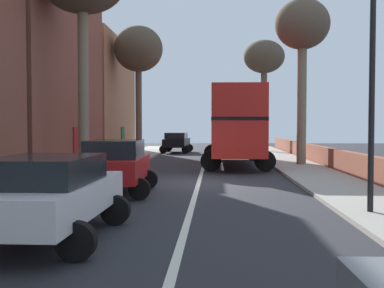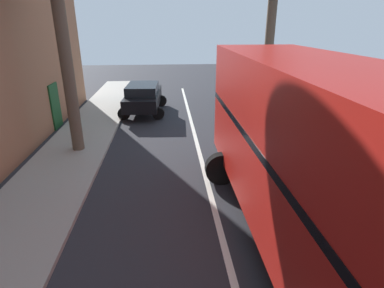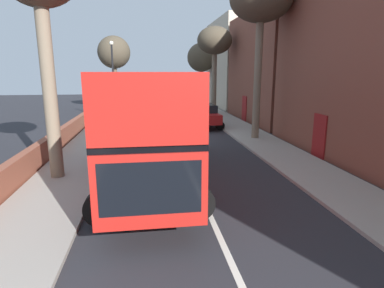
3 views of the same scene
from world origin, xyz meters
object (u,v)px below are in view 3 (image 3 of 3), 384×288
at_px(street_tree_left_0, 261,1).
at_px(street_tree_left_2, 201,58).
at_px(parked_car_grey_right_0, 140,100).
at_px(street_tree_left_4, 215,43).
at_px(double_decker_bus, 148,119).
at_px(litter_bin_right, 104,114).
at_px(parked_car_white_left_3, 193,107).
at_px(street_tree_right_5, 114,53).
at_px(parked_car_red_left_1, 204,115).
at_px(lamppost_right, 113,75).

height_order(street_tree_left_0, street_tree_left_2, street_tree_left_0).
height_order(parked_car_grey_right_0, street_tree_left_4, street_tree_left_4).
relative_size(double_decker_bus, street_tree_left_2, 1.41).
xyz_separation_m(street_tree_left_4, litter_bin_right, (9.92, 2.78, -6.05)).
xyz_separation_m(double_decker_bus, street_tree_left_4, (-6.32, -18.00, 4.36)).
bearing_deg(parked_car_white_left_3, street_tree_right_5, -38.96).
bearing_deg(street_tree_left_2, parked_car_white_left_3, 76.51).
bearing_deg(street_tree_left_4, parked_car_red_left_1, 72.32).
bearing_deg(street_tree_right_5, street_tree_left_4, 150.66).
bearing_deg(lamppost_right, parked_car_grey_right_0, -100.51).
distance_m(street_tree_left_0, street_tree_right_5, 19.44).
xyz_separation_m(parked_car_grey_right_0, street_tree_left_4, (-7.12, 6.37, 5.74)).
distance_m(double_decker_bus, street_tree_left_4, 19.57).
bearing_deg(street_tree_left_4, lamppost_right, 20.43).
xyz_separation_m(parked_car_white_left_3, street_tree_left_2, (-2.79, -11.62, 4.88)).
bearing_deg(parked_car_grey_right_0, street_tree_right_5, 22.43).
distance_m(lamppost_right, litter_bin_right, 3.35).
xyz_separation_m(street_tree_right_5, lamppost_right, (-0.63, 8.69, -2.20)).
bearing_deg(double_decker_bus, litter_bin_right, -76.69).
bearing_deg(litter_bin_right, double_decker_bus, 103.31).
bearing_deg(parked_car_white_left_3, street_tree_left_0, 102.32).
bearing_deg(street_tree_left_0, street_tree_left_4, -88.91).
bearing_deg(lamppost_right, litter_bin_right, -28.44).
height_order(parked_car_red_left_1, street_tree_right_5, street_tree_right_5).
distance_m(double_decker_bus, street_tree_left_2, 30.01).
distance_m(street_tree_left_4, street_tree_right_5, 10.98).
bearing_deg(parked_car_white_left_3, street_tree_left_4, -163.12).
bearing_deg(lamppost_right, street_tree_left_2, -123.84).
distance_m(parked_car_white_left_3, street_tree_left_2, 12.91).
distance_m(parked_car_grey_right_0, parked_car_red_left_1, 13.96).
relative_size(parked_car_grey_right_0, street_tree_left_2, 0.52).
xyz_separation_m(street_tree_left_0, street_tree_left_4, (0.21, -11.33, -1.24)).
bearing_deg(parked_car_white_left_3, lamppost_right, 21.50).
bearing_deg(lamppost_right, double_decker_bus, 100.04).
relative_size(parked_car_white_left_3, lamppost_right, 0.71).
bearing_deg(street_tree_left_4, parked_car_grey_right_0, -41.83).
xyz_separation_m(parked_car_red_left_1, street_tree_left_0, (-2.34, 4.67, 6.99)).
distance_m(double_decker_bus, parked_car_white_left_3, 17.92).
height_order(parked_car_red_left_1, street_tree_left_0, street_tree_left_0).
distance_m(street_tree_left_0, litter_bin_right, 15.13).
xyz_separation_m(street_tree_left_2, street_tree_right_5, (10.22, 5.61, 0.20)).
height_order(street_tree_left_2, street_tree_left_4, street_tree_left_4).
distance_m(parked_car_grey_right_0, street_tree_left_0, 20.40).
relative_size(street_tree_left_0, street_tree_left_4, 1.16).
xyz_separation_m(street_tree_left_0, lamppost_right, (9.13, -8.01, -4.15)).
height_order(street_tree_right_5, lamppost_right, street_tree_right_5).
bearing_deg(litter_bin_right, street_tree_left_4, -164.34).
height_order(parked_car_red_left_1, parked_car_white_left_3, parked_car_red_left_1).
xyz_separation_m(lamppost_right, litter_bin_right, (1.00, -0.54, -3.15)).
bearing_deg(double_decker_bus, street_tree_left_4, -109.34).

